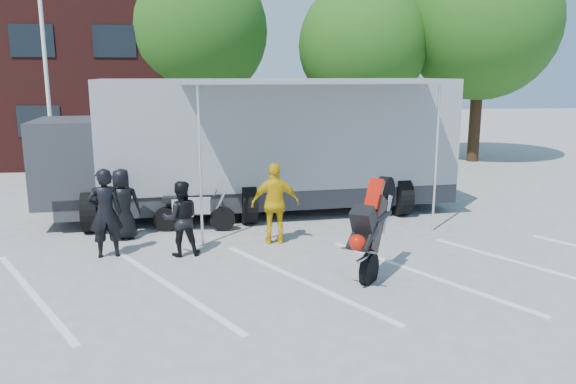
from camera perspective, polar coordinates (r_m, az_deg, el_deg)
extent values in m
plane|color=#9E9E99|center=(9.68, 1.10, -11.11)|extent=(100.00, 100.00, 0.00)
cube|color=white|center=(10.59, 0.28, -8.98)|extent=(18.09, 13.33, 0.01)
cube|color=#3F1614|center=(28.16, -25.91, 10.17)|extent=(18.00, 8.00, 7.00)
cylinder|color=white|center=(19.49, -23.40, 11.60)|extent=(0.12, 0.12, 8.00)
cylinder|color=#382314|center=(24.91, -9.12, 6.79)|extent=(0.50, 0.50, 3.24)
sphere|color=#264F13|center=(24.88, -9.43, 15.91)|extent=(6.12, 6.12, 6.12)
cylinder|color=#382314|center=(24.75, 7.37, 6.39)|extent=(0.50, 0.50, 2.88)
sphere|color=#264F13|center=(24.67, 7.59, 14.55)|extent=(5.44, 5.44, 5.44)
cylinder|color=#382314|center=(26.01, 18.45, 6.74)|extent=(0.50, 0.50, 3.42)
sphere|color=#264F13|center=(26.01, 19.08, 15.94)|extent=(6.46, 6.46, 6.46)
imported|color=black|center=(13.52, -16.48, -1.19)|extent=(0.87, 0.63, 1.67)
imported|color=black|center=(12.29, -18.06, -2.04)|extent=(0.76, 0.56, 1.89)
imported|color=black|center=(12.02, -10.83, -2.66)|extent=(0.84, 0.69, 1.60)
imported|color=#EBB80C|center=(12.62, -1.30, -1.18)|extent=(1.08, 0.45, 1.85)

